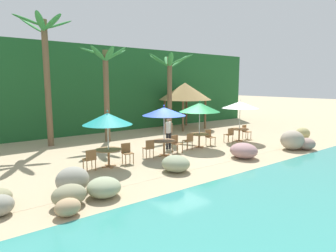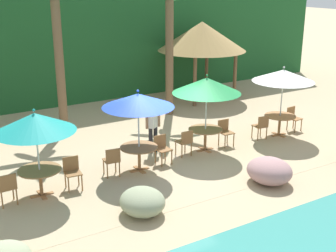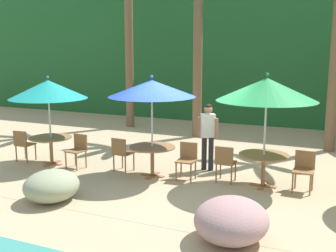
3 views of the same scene
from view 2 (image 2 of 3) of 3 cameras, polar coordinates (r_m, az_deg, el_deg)
The scene contains 24 objects.
ground_plane at distance 13.82m, azimuth -0.42°, elevation -4.77°, with size 120.00×120.00×0.00m, color tan.
terrace_deck at distance 13.82m, azimuth -0.42°, elevation -4.76°, with size 18.00×5.20×0.01m.
foliage_backdrop at distance 21.11m, azimuth -13.25°, elevation 11.26°, with size 28.00×2.40×6.00m.
rock_seawall at distance 11.56m, azimuth 5.59°, elevation -7.73°, with size 17.32×2.48×1.02m.
umbrella_teal at distance 11.63m, azimuth -16.38°, elevation 0.44°, with size 2.01×2.01×2.35m.
dining_table_teal at distance 12.11m, azimuth -15.80°, elevation -5.81°, with size 1.10×1.10×0.74m.
chair_teal_seaward at distance 12.38m, azimuth -11.96°, elevation -5.47°, with size 0.46×0.47×0.87m.
chair_teal_inland at distance 11.89m, azimuth -19.54°, elevation -7.20°, with size 0.43×0.44×0.87m.
umbrella_blue at distance 12.70m, azimuth -3.79°, elevation 3.23°, with size 2.05×2.05×2.43m.
dining_table_blue at distance 13.18m, azimuth -3.65°, elevation -3.12°, with size 1.10×1.10×0.74m.
chair_blue_seaward at distance 13.70m, azimuth -0.78°, elevation -2.67°, with size 0.44×0.45×0.87m.
chair_blue_inland at distance 12.88m, azimuth -7.03°, elevation -4.23°, with size 0.47×0.47×0.87m.
umbrella_green at distance 14.28m, azimuth 4.88°, elevation 5.10°, with size 2.18×2.18×2.53m.
dining_table_green at distance 14.71m, azimuth 4.72°, elevation -0.82°, with size 1.10×1.10×0.74m.
chair_green_seaward at distance 15.29m, azimuth 7.17°, elevation -0.56°, with size 0.43×0.44×0.87m.
chair_green_inland at distance 14.21m, azimuth 2.17°, elevation -1.90°, with size 0.43×0.43×0.87m.
umbrella_white at distance 16.16m, azimuth 14.30°, elevation 6.16°, with size 2.14×2.14×2.49m.
dining_table_white at distance 16.55m, azimuth 13.88°, elevation 0.88°, with size 1.10×1.10×0.74m.
chair_white_seaward at distance 17.27m, azimuth 15.42°, elevation 1.13°, with size 0.46×0.47×0.87m.
chair_white_inland at distance 16.01m, azimuth 11.64°, elevation 0.08°, with size 0.47×0.47×0.87m.
palm_tree_second at distance 16.58m, azimuth -13.77°, elevation 11.97°, with size 2.78×2.74×5.47m.
palm_tree_third at distance 18.10m, azimuth 0.17°, elevation 12.56°, with size 3.04×2.82×5.35m.
palapa_hut at distance 20.93m, azimuth 4.29°, elevation 11.15°, with size 4.01×4.01×3.49m.
waiter_in_white at distance 14.37m, azimuth -1.90°, elevation 0.33°, with size 0.52×0.35×1.70m.
Camera 2 is at (-6.48, -10.94, 5.42)m, focal length 48.51 mm.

